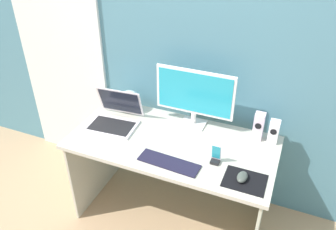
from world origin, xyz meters
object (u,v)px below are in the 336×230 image
object	(u,v)px
mouse	(242,177)
phone_in_dock	(216,156)
laptop	(115,118)
speaker_right	(274,132)
speaker_near_monitor	(259,126)
fishbowl	(130,101)
keyboard_external	(169,163)
monitor	(195,95)

from	to	relation	value
mouse	phone_in_dock	bearing A→B (deg)	158.43
laptop	speaker_right	bearing A→B (deg)	11.09
speaker_near_monitor	fishbowl	world-z (taller)	speaker_near_monitor
fishbowl	speaker_near_monitor	bearing A→B (deg)	0.40
keyboard_external	mouse	distance (m)	0.46
speaker_right	speaker_near_monitor	bearing A→B (deg)	179.97
speaker_right	laptop	bearing A→B (deg)	-168.91
speaker_right	speaker_near_monitor	world-z (taller)	speaker_near_monitor
fishbowl	phone_in_dock	xyz separation A→B (m)	(0.80, -0.35, -0.03)
keyboard_external	speaker_right	bearing A→B (deg)	43.74
phone_in_dock	mouse	bearing A→B (deg)	-25.76
speaker_right	fishbowl	size ratio (longest dim) A/B	0.97
monitor	laptop	xyz separation A→B (m)	(-0.54, -0.21, -0.19)
laptop	mouse	world-z (taller)	laptop
laptop	phone_in_dock	distance (m)	0.82
monitor	mouse	distance (m)	0.68
speaker_near_monitor	mouse	distance (m)	0.46
monitor	fishbowl	distance (m)	0.55
keyboard_external	monitor	bearing A→B (deg)	93.55
keyboard_external	phone_in_dock	distance (m)	0.30
keyboard_external	phone_in_dock	xyz separation A→B (m)	(0.27, 0.12, 0.04)
speaker_near_monitor	keyboard_external	xyz separation A→B (m)	(-0.46, -0.48, -0.09)
keyboard_external	laptop	bearing A→B (deg)	156.95
monitor	speaker_near_monitor	xyz separation A→B (m)	(0.46, 0.01, -0.14)
speaker_right	keyboard_external	distance (m)	0.75
phone_in_dock	monitor	bearing A→B (deg)	127.24
keyboard_external	phone_in_dock	world-z (taller)	phone_in_dock
speaker_near_monitor	mouse	xyz separation A→B (m)	(-0.01, -0.45, -0.08)
keyboard_external	phone_in_dock	bearing A→B (deg)	27.71
monitor	speaker_right	distance (m)	0.59
speaker_right	mouse	world-z (taller)	speaker_right
keyboard_external	mouse	size ratio (longest dim) A/B	3.97
fishbowl	keyboard_external	bearing A→B (deg)	-42.02
laptop	fishbowl	xyz separation A→B (m)	(0.01, 0.21, 0.03)
monitor	speaker_near_monitor	bearing A→B (deg)	0.82
laptop	mouse	xyz separation A→B (m)	(1.00, -0.24, -0.03)
speaker_right	speaker_near_monitor	distance (m)	0.10
laptop	phone_in_dock	world-z (taller)	laptop
speaker_right	speaker_near_monitor	xyz separation A→B (m)	(-0.10, 0.00, 0.02)
fishbowl	phone_in_dock	distance (m)	0.87
monitor	keyboard_external	bearing A→B (deg)	-89.66
laptop	mouse	bearing A→B (deg)	-13.34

